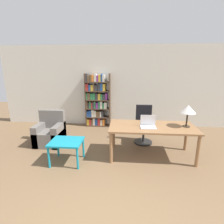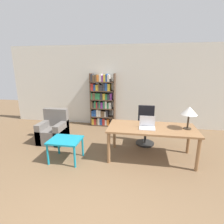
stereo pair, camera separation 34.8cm
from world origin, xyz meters
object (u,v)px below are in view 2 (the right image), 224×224
laptop (147,126)px  side_table_blue (65,142)px  office_chair (146,127)px  table_lamp (189,111)px  armchair (54,131)px  bookshelf (102,101)px  desk (152,131)px

laptop → side_table_blue: size_ratio=0.50×
office_chair → table_lamp: bearing=-41.5°
armchair → table_lamp: bearing=-7.3°
table_lamp → bookshelf: 3.07m
table_lamp → bookshelf: (-2.33, 1.98, -0.24)m
laptop → office_chair: (-0.01, 0.85, -0.33)m
side_table_blue → bookshelf: (0.24, 2.43, 0.46)m
desk → armchair: (-2.59, 0.45, -0.36)m
side_table_blue → armchair: armchair is taller
table_lamp → laptop: bearing=-173.5°
armchair → office_chair: bearing=7.4°
office_chair → side_table_blue: 2.10m
table_lamp → armchair: size_ratio=0.55×
side_table_blue → desk: bearing=13.1°
office_chair → bookshelf: bearing=140.3°
side_table_blue → laptop: bearing=11.7°
desk → laptop: laptop is taller
desk → table_lamp: 0.88m
armchair → bookshelf: size_ratio=0.49×
side_table_blue → bookshelf: bearing=84.3°
side_table_blue → table_lamp: bearing=10.0°
table_lamp → side_table_blue: size_ratio=0.73×
office_chair → side_table_blue: size_ratio=1.52×
laptop → armchair: bearing=168.1°
desk → office_chair: size_ratio=1.87×
laptop → table_lamp: table_lamp is taller
desk → bookshelf: bookshelf is taller
bookshelf → office_chair: bearing=-39.7°
desk → bookshelf: 2.57m
office_chair → side_table_blue: office_chair is taller
laptop → office_chair: office_chair is taller
armchair → bookshelf: bookshelf is taller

